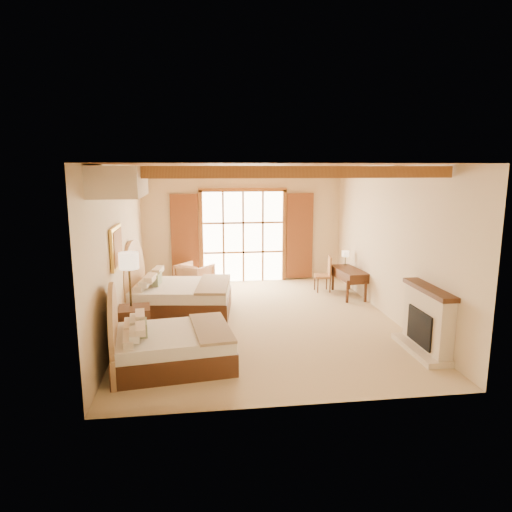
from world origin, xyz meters
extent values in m
plane|color=#CAB389|center=(0.00, 0.00, 0.00)|extent=(7.00, 7.00, 0.00)
plane|color=beige|center=(0.00, 3.50, 1.60)|extent=(5.50, 0.00, 5.50)
plane|color=beige|center=(-2.75, 0.00, 1.60)|extent=(0.00, 7.00, 7.00)
plane|color=beige|center=(2.75, 0.00, 1.60)|extent=(0.00, 7.00, 7.00)
plane|color=#AA6C3B|center=(0.00, 0.00, 3.20)|extent=(7.00, 7.00, 0.00)
cube|color=white|center=(0.00, 3.46, 1.25)|extent=(2.20, 0.02, 2.50)
cube|color=brown|center=(-1.60, 3.43, 1.25)|extent=(0.75, 0.06, 2.40)
cube|color=brown|center=(1.60, 3.43, 1.25)|extent=(0.75, 0.06, 2.40)
cube|color=beige|center=(2.62, -2.00, 0.55)|extent=(0.25, 1.30, 1.10)
cube|color=black|center=(2.55, -2.00, 0.45)|extent=(0.18, 0.80, 0.60)
cube|color=beige|center=(2.53, -2.00, 0.05)|extent=(0.45, 1.40, 0.10)
cube|color=#452112|center=(2.61, -2.00, 1.12)|extent=(0.30, 1.40, 0.08)
cube|color=gold|center=(-2.71, -0.75, 1.75)|extent=(0.05, 0.95, 0.75)
cube|color=tan|center=(-2.68, -0.75, 1.75)|extent=(0.02, 0.82, 0.62)
cube|color=beige|center=(-2.40, -2.00, 2.95)|extent=(0.70, 1.40, 0.45)
cube|color=#452112|center=(-1.71, -1.99, 0.18)|extent=(2.04, 1.64, 0.37)
cube|color=white|center=(-1.71, -1.99, 0.47)|extent=(2.00, 1.61, 0.20)
cube|color=#937A5A|center=(-1.07, -1.99, 0.58)|extent=(0.74, 1.51, 0.05)
cube|color=gray|center=(-2.15, -1.99, 0.68)|extent=(0.16, 0.40, 0.22)
cube|color=#452112|center=(-1.66, 0.73, 0.21)|extent=(2.33, 1.88, 0.42)
cube|color=white|center=(-1.66, 0.73, 0.53)|extent=(2.28, 1.84, 0.23)
cube|color=#937A5A|center=(-0.94, 0.73, 0.66)|extent=(0.85, 1.72, 0.05)
cube|color=gray|center=(-2.16, 0.73, 0.77)|extent=(0.18, 0.45, 0.25)
cube|color=#452112|center=(-2.43, -0.89, 0.33)|extent=(0.61, 0.61, 0.66)
cylinder|color=#392D18|center=(-2.50, -0.79, 0.01)|extent=(0.23, 0.23, 0.03)
cylinder|color=#392D18|center=(-2.50, -0.79, 0.73)|extent=(0.04, 0.04, 1.41)
cylinder|color=beige|center=(-2.50, -0.79, 1.51)|extent=(0.35, 0.35, 0.29)
imported|color=tan|center=(-1.36, 2.56, 0.36)|extent=(1.09, 1.10, 0.72)
cube|color=#A27F50|center=(-0.91, 2.25, 0.19)|extent=(0.69, 0.69, 0.39)
cube|color=#452112|center=(2.44, 1.60, 0.65)|extent=(0.67, 1.30, 0.04)
cube|color=#452112|center=(2.44, 1.60, 0.54)|extent=(0.65, 1.27, 0.20)
cube|color=#9F6546|center=(1.91, 2.08, 0.40)|extent=(0.46, 0.46, 0.05)
cube|color=#9F6546|center=(2.09, 2.08, 0.67)|extent=(0.11, 0.40, 0.49)
cylinder|color=#392D18|center=(2.52, 2.13, 0.68)|extent=(0.11, 0.11, 0.02)
cylinder|color=#392D18|center=(2.52, 2.13, 0.81)|extent=(0.02, 0.02, 0.25)
cylinder|color=beige|center=(2.52, 2.13, 0.97)|extent=(0.18, 0.18, 0.15)
camera|label=1|loc=(-1.28, -9.02, 3.14)|focal=32.00mm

